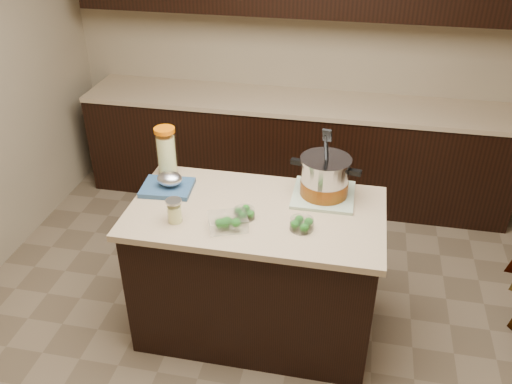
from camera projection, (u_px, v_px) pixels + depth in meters
ground_plane at (256, 324)px, 3.56m from camera, size 4.00×4.00×0.00m
room_shell at (256, 72)px, 2.66m from camera, size 4.04×4.04×2.72m
back_cabinets at (297, 94)px, 4.52m from camera, size 3.60×0.63×2.33m
island at (256, 271)px, 3.32m from camera, size 1.46×0.81×0.90m
dish_towel at (323, 195)px, 3.21m from camera, size 0.36×0.36×0.02m
stock_pot at (325, 179)px, 3.15m from camera, size 0.42×0.35×0.42m
lemonade_pitcher at (167, 153)px, 3.37m from camera, size 0.14×0.14×0.31m
mason_jar at (174, 211)px, 2.96m from camera, size 0.11×0.11×0.15m
broccoli_tub_left at (244, 214)px, 3.01m from camera, size 0.15×0.15×0.06m
broccoli_tub_right at (302, 225)px, 2.91m from camera, size 0.15×0.15×0.06m
broccoli_tub_rect at (228, 222)px, 2.92m from camera, size 0.25×0.21×0.07m
blue_tray at (168, 184)px, 3.26m from camera, size 0.32×0.26×0.11m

